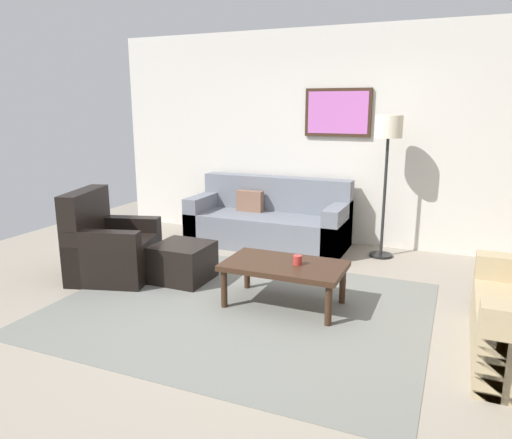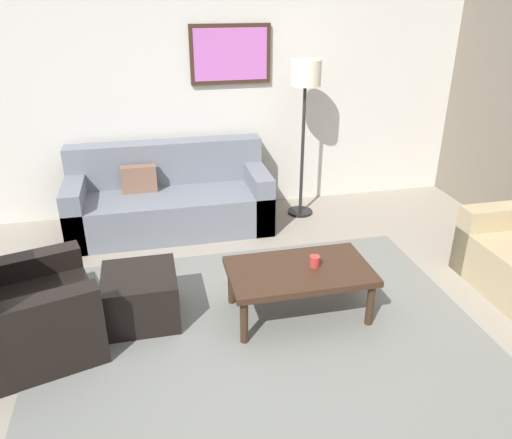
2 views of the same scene
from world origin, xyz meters
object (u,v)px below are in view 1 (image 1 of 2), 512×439
(cup, at_px, (298,260))
(lamp_standing, at_px, (388,141))
(couch_main, at_px, (270,222))
(ottoman, at_px, (183,262))
(armchair_leather, at_px, (108,250))
(coffee_table, at_px, (284,269))
(framed_artwork, at_px, (338,113))

(cup, xyz_separation_m, lamp_standing, (0.48, 1.86, 0.96))
(couch_main, bearing_deg, ottoman, -101.30)
(couch_main, distance_m, lamp_standing, 1.85)
(ottoman, bearing_deg, lamp_standing, 42.62)
(armchair_leather, distance_m, coffee_table, 2.01)
(couch_main, bearing_deg, armchair_leather, -120.66)
(coffee_table, bearing_deg, lamp_standing, 72.17)
(armchair_leather, xyz_separation_m, framed_artwork, (1.90, 2.31, 1.42))
(couch_main, relative_size, lamp_standing, 1.22)
(ottoman, distance_m, coffee_table, 1.24)
(framed_artwork, bearing_deg, lamp_standing, -30.15)
(couch_main, distance_m, cup, 2.13)
(coffee_table, xyz_separation_m, framed_artwork, (-0.11, 2.28, 1.37))
(couch_main, distance_m, ottoman, 1.72)
(cup, bearing_deg, coffee_table, -175.36)
(cup, relative_size, lamp_standing, 0.05)
(coffee_table, height_order, lamp_standing, lamp_standing)
(ottoman, distance_m, framed_artwork, 2.81)
(lamp_standing, bearing_deg, framed_artwork, 149.85)
(ottoman, xyz_separation_m, cup, (1.33, -0.19, 0.25))
(coffee_table, bearing_deg, ottoman, 170.46)
(lamp_standing, distance_m, framed_artwork, 0.88)
(armchair_leather, relative_size, lamp_standing, 0.58)
(lamp_standing, relative_size, framed_artwork, 1.98)
(armchair_leather, bearing_deg, cup, 0.94)
(couch_main, bearing_deg, coffee_table, -65.05)
(couch_main, height_order, coffee_table, couch_main)
(coffee_table, height_order, cup, cup)
(lamp_standing, bearing_deg, coffee_table, -107.83)
(lamp_standing, bearing_deg, armchair_leather, -143.98)
(couch_main, xyz_separation_m, ottoman, (-0.34, -1.68, -0.10))
(ottoman, relative_size, coffee_table, 0.51)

